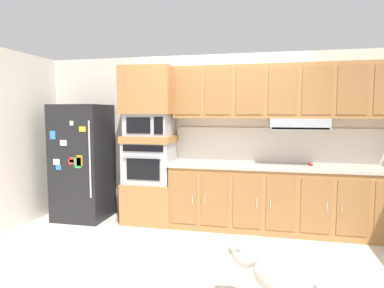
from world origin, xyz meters
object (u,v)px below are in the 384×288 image
object	(u,v)px
built_in_oven	(150,162)
refrigerator	(83,162)
microwave	(150,125)
dog	(274,275)
screwdriver	(311,164)

from	to	relation	value
built_in_oven	refrigerator	bearing A→B (deg)	-176.38
refrigerator	built_in_oven	xyz separation A→B (m)	(1.07, 0.07, 0.02)
microwave	dog	size ratio (longest dim) A/B	0.80
refrigerator	microwave	distance (m)	1.22
microwave	screwdriver	size ratio (longest dim) A/B	4.13
dog	microwave	bearing A→B (deg)	-14.42
microwave	dog	distance (m)	3.00
refrigerator	dog	bearing A→B (deg)	-36.94
microwave	screwdriver	distance (m)	2.36
refrigerator	screwdriver	size ratio (longest dim) A/B	11.27
refrigerator	built_in_oven	distance (m)	1.07
refrigerator	screwdriver	world-z (taller)	refrigerator
refrigerator	dog	distance (m)	3.57
refrigerator	screwdriver	xyz separation A→B (m)	(3.36, 0.13, 0.05)
built_in_oven	microwave	size ratio (longest dim) A/B	1.09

